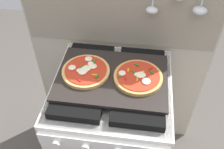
% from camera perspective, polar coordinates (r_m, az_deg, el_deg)
% --- Properties ---
extents(kitchen_backsplash, '(1.10, 0.09, 1.55)m').
position_cam_1_polar(kitchen_backsplash, '(1.57, 1.74, 4.84)').
color(kitchen_backsplash, '#B2A893').
rests_on(kitchen_backsplash, ground_plane).
extents(stove, '(0.60, 0.64, 0.90)m').
position_cam_1_polar(stove, '(1.60, -0.01, -12.29)').
color(stove, white).
rests_on(stove, ground_plane).
extents(baking_tray, '(0.54, 0.38, 0.02)m').
position_cam_1_polar(baking_tray, '(1.24, -0.00, -0.59)').
color(baking_tray, black).
rests_on(baking_tray, stove).
extents(pizza_left, '(0.24, 0.24, 0.03)m').
position_cam_1_polar(pizza_left, '(1.25, -5.90, 0.85)').
color(pizza_left, tan).
rests_on(pizza_left, baking_tray).
extents(pizza_right, '(0.24, 0.24, 0.03)m').
position_cam_1_polar(pizza_right, '(1.22, 5.88, -0.64)').
color(pizza_right, tan).
rests_on(pizza_right, baking_tray).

